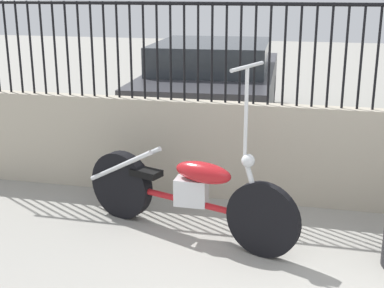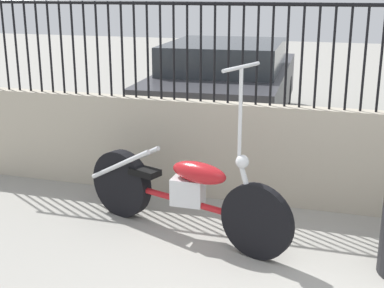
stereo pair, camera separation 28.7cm
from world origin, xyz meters
name	(u,v)px [view 1 (the left image)]	position (x,y,z in m)	size (l,w,h in m)	color
low_wall	(375,161)	(0.00, 2.41, 0.51)	(9.41, 0.18, 1.02)	#B2A893
motorcycle_red	(177,190)	(-1.75, 1.47, 0.40)	(2.06, 0.87, 1.58)	black
car_dark_grey	(214,83)	(-2.20, 5.34, 0.69)	(2.10, 4.39, 1.36)	black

